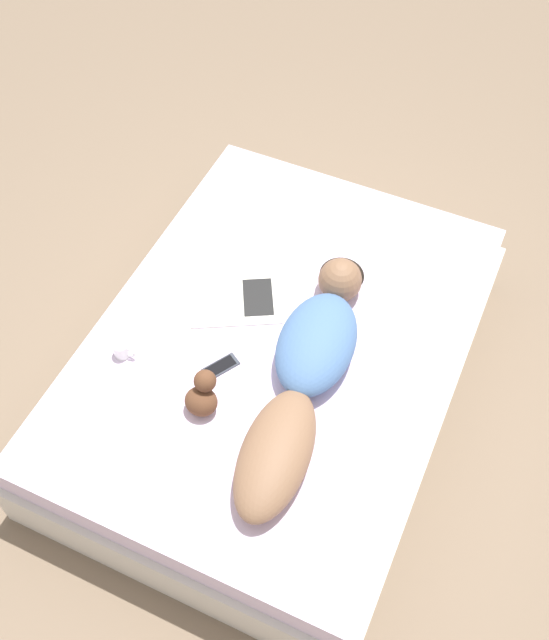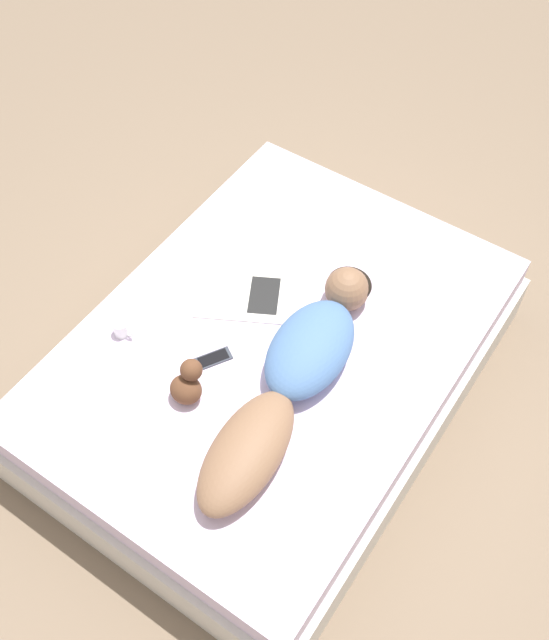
# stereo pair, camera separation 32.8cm
# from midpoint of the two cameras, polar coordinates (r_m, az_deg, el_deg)

# --- Properties ---
(ground_plane) EXTENTS (12.00, 12.00, 0.00)m
(ground_plane) POSITION_cam_midpoint_polar(r_m,az_deg,el_deg) (3.67, -2.42, -5.56)
(ground_plane) COLOR #7A6651
(bed) EXTENTS (1.58, 2.16, 0.46)m
(bed) POSITION_cam_midpoint_polar(r_m,az_deg,el_deg) (3.48, -2.55, -3.68)
(bed) COLOR beige
(bed) RESTS_ON ground_plane
(person) EXTENTS (0.40, 1.32, 0.20)m
(person) POSITION_cam_midpoint_polar(r_m,az_deg,el_deg) (3.09, -0.52, -3.94)
(person) COLOR brown
(person) RESTS_ON bed
(open_magazine) EXTENTS (0.51, 0.46, 0.01)m
(open_magazine) POSITION_cam_midpoint_polar(r_m,az_deg,el_deg) (3.42, -5.66, 1.43)
(open_magazine) COLOR silver
(open_magazine) RESTS_ON bed
(coffee_mug) EXTENTS (0.10, 0.07, 0.08)m
(coffee_mug) POSITION_cam_midpoint_polar(r_m,az_deg,el_deg) (3.30, -14.35, -2.37)
(coffee_mug) COLOR white
(coffee_mug) RESTS_ON bed
(cell_phone) EXTENTS (0.14, 0.17, 0.01)m
(cell_phone) POSITION_cam_midpoint_polar(r_m,az_deg,el_deg) (3.21, -7.05, -3.76)
(cell_phone) COLOR #333842
(cell_phone) RESTS_ON bed
(plush_toy) EXTENTS (0.14, 0.16, 0.19)m
(plush_toy) POSITION_cam_midpoint_polar(r_m,az_deg,el_deg) (3.06, -8.60, -5.94)
(plush_toy) COLOR brown
(plush_toy) RESTS_ON bed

